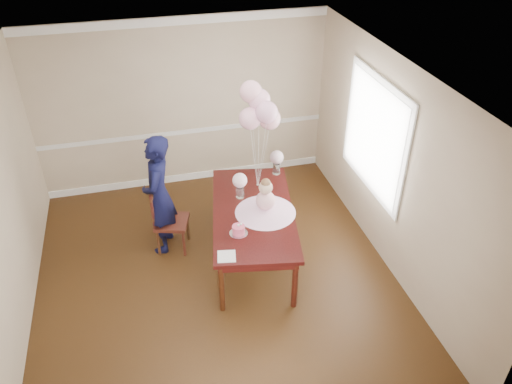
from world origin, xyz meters
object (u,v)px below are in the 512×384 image
(birthday_cake, at_px, (239,230))
(woman, at_px, (159,195))
(dining_chair_seat, at_px, (172,222))
(dining_table_top, at_px, (253,212))

(birthday_cake, height_order, woman, woman)
(birthday_cake, bearing_deg, woman, 132.14)
(dining_chair_seat, height_order, woman, woman)
(birthday_cake, xyz_separation_m, dining_chair_seat, (-0.73, 0.88, -0.39))
(birthday_cake, distance_m, woman, 1.28)
(dining_chair_seat, bearing_deg, dining_table_top, -7.50)
(birthday_cake, bearing_deg, dining_table_top, 55.56)
(dining_table_top, relative_size, birthday_cake, 13.33)
(dining_table_top, xyz_separation_m, woman, (-1.15, 0.53, 0.11))
(dining_table_top, bearing_deg, dining_chair_seat, 166.21)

